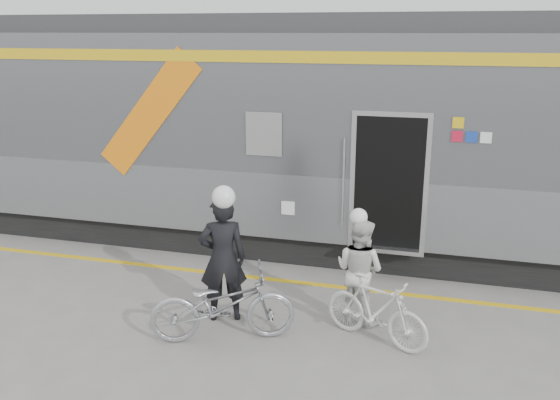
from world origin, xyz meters
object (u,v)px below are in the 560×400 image
(bicycle_left, at_px, (223,305))
(bicycle_right, at_px, (376,310))
(man, at_px, (223,259))
(woman, at_px, (359,270))

(bicycle_left, distance_m, bicycle_right, 1.94)
(man, height_order, bicycle_left, man)
(bicycle_left, bearing_deg, bicycle_right, -98.60)
(bicycle_left, relative_size, woman, 1.26)
(bicycle_left, height_order, bicycle_right, bicycle_left)
(woman, distance_m, bicycle_right, 0.69)
(woman, bearing_deg, bicycle_right, 142.63)
(man, xyz_separation_m, woman, (1.79, 0.46, -0.15))
(man, distance_m, bicycle_left, 0.71)
(man, relative_size, bicycle_right, 1.20)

